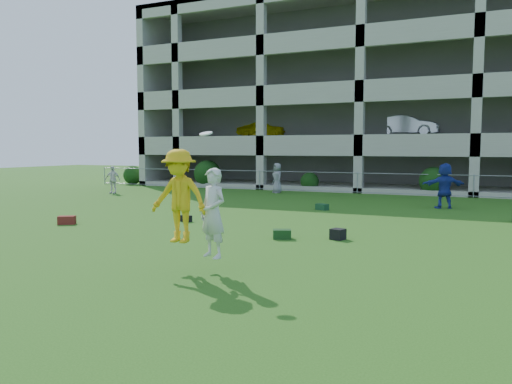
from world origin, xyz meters
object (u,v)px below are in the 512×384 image
at_px(bystander_c, 277,178).
at_px(frisbee_contest, 187,200).
at_px(crate_d, 338,234).
at_px(parking_garage, 386,99).
at_px(bystander_d, 444,186).
at_px(bystander_b, 113,180).

xyz_separation_m(bystander_c, frisbee_contest, (4.95, -17.59, 0.63)).
xyz_separation_m(crate_d, parking_garage, (-2.66, 23.06, 5.86)).
distance_m(crate_d, frisbee_contest, 5.31).
relative_size(bystander_d, parking_garage, 0.06).
bearing_deg(bystander_c, crate_d, -16.18).
relative_size(bystander_b, crate_d, 4.43).
bearing_deg(bystander_c, bystander_d, 22.54).
distance_m(bystander_c, bystander_d, 9.93).
distance_m(bystander_d, crate_d, 9.25).
xyz_separation_m(bystander_c, crate_d, (6.89, -12.82, -0.70)).
distance_m(bystander_b, parking_garage, 19.75).
relative_size(bystander_b, parking_garage, 0.05).
relative_size(bystander_b, frisbee_contest, 0.60).
bearing_deg(parking_garage, bystander_b, -131.31).
height_order(crate_d, parking_garage, parking_garage).
bearing_deg(crate_d, bystander_c, 118.23).
height_order(bystander_c, parking_garage, parking_garage).
bearing_deg(crate_d, bystander_d, 75.88).
height_order(bystander_d, frisbee_contest, frisbee_contest).
xyz_separation_m(bystander_b, crate_d, (15.23, -8.76, -0.62)).
xyz_separation_m(crate_d, frisbee_contest, (-1.94, -4.76, 1.33)).
bearing_deg(bystander_c, parking_garage, 113.15).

